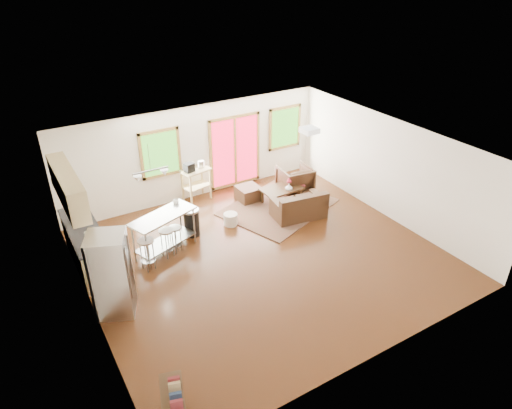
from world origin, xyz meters
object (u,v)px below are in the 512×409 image
armchair (295,179)px  island (164,227)px  coffee_table (281,190)px  kitchen_cart (195,174)px  rug (278,207)px  loveseat (299,208)px  refrigerator (112,275)px  ottoman (248,193)px

armchair → island: bearing=18.7°
coffee_table → kitchen_cart: size_ratio=0.95×
rug → coffee_table: bearing=42.1°
loveseat → refrigerator: 5.22m
coffee_table → rug: bearing=-137.9°
rug → kitchen_cart: size_ratio=2.40×
ottoman → refrigerator: size_ratio=0.35×
rug → kitchen_cart: (-1.72, 1.54, 0.79)m
armchair → kitchen_cart: bearing=-15.0°
rug → island: island is taller
loveseat → kitchen_cart: (-1.90, 2.24, 0.52)m
rug → kitchen_cart: kitchen_cart is taller
rug → island: bearing=-173.2°
coffee_table → kitchen_cart: 2.40m
armchair → refrigerator: size_ratio=0.52×
coffee_table → armchair: 0.73m
island → kitchen_cart: kitchen_cart is taller
armchair → kitchen_cart: 2.83m
rug → refrigerator: (-4.90, -1.79, 0.84)m
loveseat → ottoman: (-0.65, 1.50, -0.08)m
rug → ottoman: 0.95m
coffee_table → refrigerator: bearing=-158.8°
coffee_table → island: (-3.59, -0.60, 0.28)m
armchair → refrigerator: 6.23m
ottoman → kitchen_cart: 1.57m
coffee_table → island: island is taller
ottoman → rug: bearing=-59.1°
coffee_table → ottoman: bearing=139.2°
island → kitchen_cart: bearing=49.7°
rug → coffee_table: size_ratio=2.52×
rug → coffee_table: 0.47m
ottoman → refrigerator: (-4.42, -2.59, 0.65)m
armchair → refrigerator: refrigerator is taller
armchair → loveseat: bearing=66.3°
armchair → kitchen_cart: size_ratio=0.76×
rug → refrigerator: refrigerator is taller
kitchen_cart → ottoman: bearing=-30.6°
rug → kitchen_cart: 2.44m
refrigerator → kitchen_cart: (3.17, 3.33, -0.05)m
armchair → kitchen_cart: (-2.60, 1.04, 0.36)m
rug → ottoman: size_ratio=4.68×
island → ottoman: bearing=22.5°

